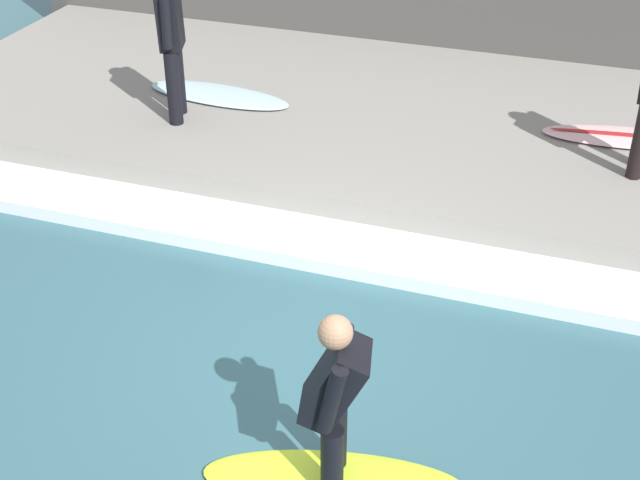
% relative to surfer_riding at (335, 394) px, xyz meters
% --- Properties ---
extents(ground_plane, '(28.00, 28.00, 0.00)m').
position_rel_surfer_riding_xyz_m(ground_plane, '(1.09, 0.71, -0.79)').
color(ground_plane, '#335B66').
extents(concrete_ledge, '(4.40, 11.98, 0.36)m').
position_rel_surfer_riding_xyz_m(concrete_ledge, '(5.25, 0.71, -0.61)').
color(concrete_ledge, gray).
rests_on(concrete_ledge, ground_plane).
extents(back_wall, '(0.50, 12.58, 1.71)m').
position_rel_surfer_riding_xyz_m(back_wall, '(7.70, 0.71, 0.07)').
color(back_wall, '#474442').
rests_on(back_wall, ground_plane).
extents(wave_foam_crest, '(0.74, 11.38, 0.14)m').
position_rel_surfer_riding_xyz_m(wave_foam_crest, '(2.68, 0.71, -0.72)').
color(wave_foam_crest, silver).
rests_on(wave_foam_crest, ground_plane).
extents(surfer_riding, '(0.51, 0.51, 1.32)m').
position_rel_surfer_riding_xyz_m(surfer_riding, '(0.00, 0.00, 0.00)').
color(surfer_riding, black).
rests_on(surfer_riding, surfboard_riding).
extents(surfer_waiting_near, '(0.53, 0.35, 1.63)m').
position_rel_surfer_riding_xyz_m(surfer_waiting_near, '(4.25, 3.24, 0.49)').
color(surfer_waiting_near, black).
rests_on(surfer_waiting_near, concrete_ledge).
extents(surfboard_waiting_near, '(0.73, 1.85, 0.06)m').
position_rel_surfer_riding_xyz_m(surfboard_waiting_near, '(4.93, 3.05, -0.40)').
color(surfboard_waiting_near, silver).
rests_on(surfboard_waiting_near, concrete_ledge).
extents(surfboard_waiting_far, '(0.79, 1.92, 0.07)m').
position_rel_surfer_riding_xyz_m(surfboard_waiting_far, '(5.29, -1.61, -0.40)').
color(surfboard_waiting_far, beige).
rests_on(surfboard_waiting_far, concrete_ledge).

